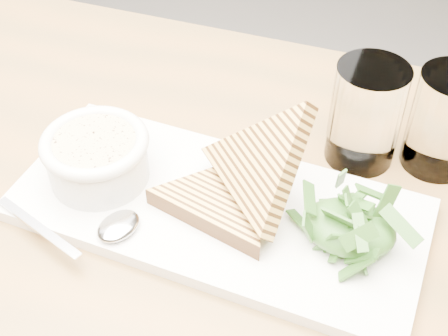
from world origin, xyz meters
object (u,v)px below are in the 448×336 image
(soup_bowl, at_px, (98,162))
(glass_far, at_px, (445,121))
(table_top, at_px, (241,270))
(glass_near, at_px, (366,115))
(platter, at_px, (217,209))

(soup_bowl, bearing_deg, glass_far, 26.45)
(table_top, relative_size, glass_near, 9.89)
(table_top, bearing_deg, glass_far, 52.51)
(glass_near, bearing_deg, table_top, -112.32)
(table_top, relative_size, soup_bowl, 11.17)
(platter, relative_size, soup_bowl, 4.01)
(table_top, height_order, platter, platter)
(platter, distance_m, glass_far, 0.27)
(table_top, xyz_separation_m, soup_bowl, (-0.18, 0.04, 0.06))
(platter, height_order, soup_bowl, soup_bowl)
(soup_bowl, relative_size, glass_near, 0.88)
(glass_near, xyz_separation_m, glass_far, (0.08, 0.02, -0.00))
(glass_near, bearing_deg, platter, -130.22)
(glass_near, height_order, glass_far, glass_near)
(platter, bearing_deg, glass_near, 49.78)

